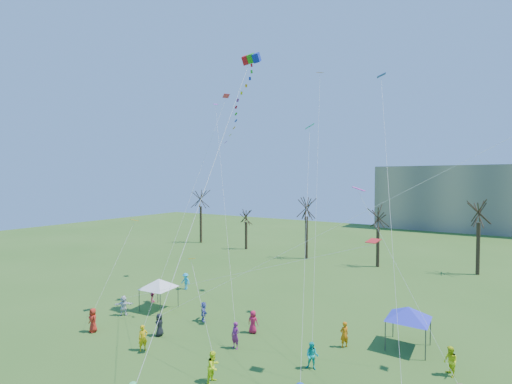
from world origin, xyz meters
The scene contains 6 objects.
bare_tree_row centered at (0.08, 35.35, 6.78)m, with size 71.16×8.51×10.66m.
big_box_kite centered at (-3.19, 9.81, 17.96)m, with size 2.56×8.31×24.54m.
canopy_tent_white centered at (-10.99, 7.81, 2.37)m, with size 3.71×3.71×2.79m.
canopy_tent_blue centered at (9.52, 11.80, 2.47)m, with size 3.89×3.89×2.92m.
festival_crowd centered at (-1.28, 5.80, 0.86)m, with size 27.20×13.06×1.85m.
small_kites_aloft centered at (0.78, 10.42, 13.61)m, with size 29.56×17.89×31.12m.
Camera 1 is at (13.46, -14.71, 11.81)m, focal length 25.00 mm.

